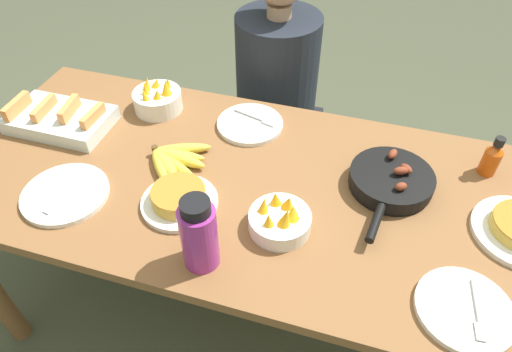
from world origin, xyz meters
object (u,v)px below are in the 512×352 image
object	(u,v)px
empty_plate_far_left	(65,194)
hot_sauce_bottle	(492,158)
frittata_plate_center	(179,199)
empty_plate_far_right	(250,124)
melon_tray	(60,119)
person_figure	(275,117)
fruit_bowl_citrus	(158,99)
fruit_bowl_mango	(280,219)
banana_bunch	(173,159)
skillet	(391,181)
empty_plate_near_front	(464,310)
water_bottle	(199,235)

from	to	relation	value
empty_plate_far_left	hot_sauce_bottle	size ratio (longest dim) A/B	1.87
frittata_plate_center	empty_plate_far_right	bearing A→B (deg)	78.49
melon_tray	frittata_plate_center	distance (m)	0.58
person_figure	fruit_bowl_citrus	bearing A→B (deg)	-128.37
frittata_plate_center	empty_plate_far_left	bearing A→B (deg)	-168.67
empty_plate_far_right	fruit_bowl_mango	bearing A→B (deg)	-62.41
banana_bunch	empty_plate_far_right	bearing A→B (deg)	55.63
melon_tray	empty_plate_far_right	bearing A→B (deg)	16.77
fruit_bowl_mango	fruit_bowl_citrus	size ratio (longest dim) A/B	1.00
banana_bunch	skillet	xyz separation A→B (m)	(0.66, 0.09, 0.01)
empty_plate_far_right	hot_sauce_bottle	world-z (taller)	hot_sauce_bottle
frittata_plate_center	fruit_bowl_citrus	world-z (taller)	fruit_bowl_citrus
empty_plate_near_front	melon_tray	bearing A→B (deg)	165.49
fruit_bowl_citrus	person_figure	xyz separation A→B (m)	(0.33, 0.41, -0.30)
banana_bunch	fruit_bowl_mango	world-z (taller)	fruit_bowl_mango
frittata_plate_center	water_bottle	bearing A→B (deg)	-50.33
water_bottle	person_figure	xyz separation A→B (m)	(-0.06, 0.98, -0.36)
empty_plate_near_front	empty_plate_far_right	xyz separation A→B (m)	(-0.69, 0.52, 0.00)
hot_sauce_bottle	empty_plate_far_left	bearing A→B (deg)	-158.45
banana_bunch	person_figure	bearing A→B (deg)	76.65
frittata_plate_center	person_figure	bearing A→B (deg)	85.24
water_bottle	hot_sauce_bottle	size ratio (longest dim) A/B	1.63
empty_plate_far_left	empty_plate_far_right	xyz separation A→B (m)	(0.41, 0.47, 0.00)
empty_plate_far_right	banana_bunch	bearing A→B (deg)	-124.37
empty_plate_far_left	fruit_bowl_citrus	xyz separation A→B (m)	(0.07, 0.47, 0.03)
frittata_plate_center	fruit_bowl_citrus	bearing A→B (deg)	122.53
banana_bunch	frittata_plate_center	distance (m)	0.18
frittata_plate_center	water_bottle	xyz separation A→B (m)	(0.13, -0.16, 0.08)
empty_plate_far_right	hot_sauce_bottle	size ratio (longest dim) A/B	1.69
frittata_plate_center	empty_plate_far_left	world-z (taller)	frittata_plate_center
empty_plate_far_right	person_figure	distance (m)	0.49
melon_tray	frittata_plate_center	xyz separation A→B (m)	(0.54, -0.22, -0.01)
empty_plate_far_right	hot_sauce_bottle	bearing A→B (deg)	-0.60
frittata_plate_center	hot_sauce_bottle	distance (m)	0.93
banana_bunch	fruit_bowl_mango	size ratio (longest dim) A/B	1.30
fruit_bowl_citrus	empty_plate_near_front	bearing A→B (deg)	-27.06
empty_plate_near_front	water_bottle	world-z (taller)	water_bottle
fruit_bowl_citrus	person_figure	world-z (taller)	person_figure
skillet	water_bottle	size ratio (longest dim) A/B	1.75
skillet	empty_plate_far_right	distance (m)	0.51
empty_plate_far_right	water_bottle	distance (m)	0.58
banana_bunch	empty_plate_far_left	distance (m)	0.33
hot_sauce_bottle	fruit_bowl_mango	bearing A→B (deg)	-144.16
hot_sauce_bottle	melon_tray	bearing A→B (deg)	-172.63
empty_plate_near_front	hot_sauce_bottle	bearing A→B (deg)	81.77
fruit_bowl_mango	person_figure	bearing A→B (deg)	105.41
banana_bunch	empty_plate_near_front	distance (m)	0.90
frittata_plate_center	empty_plate_far_right	world-z (taller)	frittata_plate_center
empty_plate_near_front	fruit_bowl_citrus	bearing A→B (deg)	152.94
empty_plate_near_front	person_figure	world-z (taller)	person_figure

